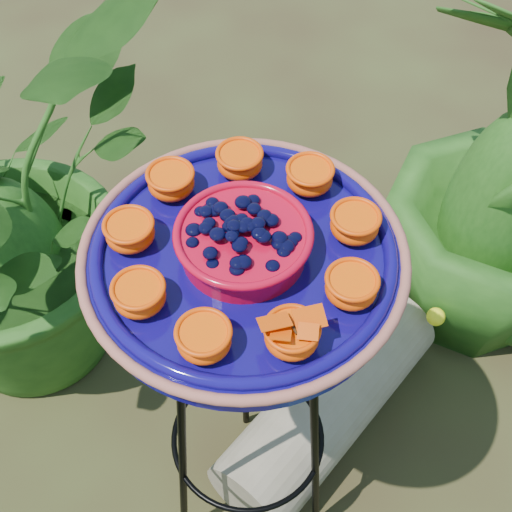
% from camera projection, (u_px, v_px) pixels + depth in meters
% --- Properties ---
extents(tripod_stand, '(0.36, 0.38, 0.93)m').
position_uv_depth(tripod_stand, '(247.00, 384.00, 1.37)').
color(tripod_stand, black).
rests_on(tripod_stand, ground).
extents(feeder_dish, '(0.51, 0.51, 0.11)m').
position_uv_depth(feeder_dish, '(244.00, 254.00, 1.05)').
color(feeder_dish, '#0E075C').
rests_on(feeder_dish, tripod_stand).
extents(driftwood_log, '(0.65, 0.62, 0.23)m').
position_uv_depth(driftwood_log, '(328.00, 403.00, 1.84)').
color(driftwood_log, gray).
rests_on(driftwood_log, ground).
extents(shrub_back_right, '(0.84, 0.84, 1.06)m').
position_uv_depth(shrub_back_right, '(512.00, 176.00, 1.76)').
color(shrub_back_right, '#1D4813').
rests_on(shrub_back_right, ground).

